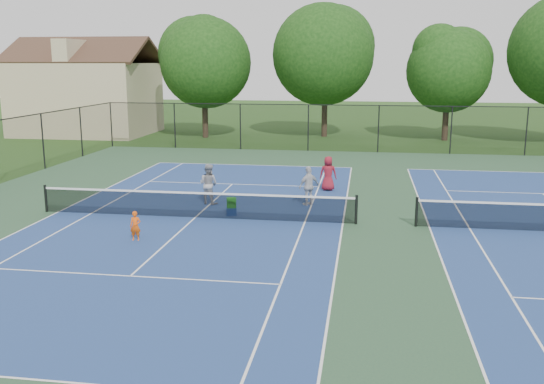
% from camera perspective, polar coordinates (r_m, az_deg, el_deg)
% --- Properties ---
extents(ground, '(140.00, 140.00, 0.00)m').
position_cam_1_polar(ground, '(21.96, 10.64, -3.11)').
color(ground, '#234716').
rests_on(ground, ground).
extents(court_pad, '(36.00, 36.00, 0.01)m').
position_cam_1_polar(court_pad, '(21.96, 10.64, -3.10)').
color(court_pad, '#294932').
rests_on(court_pad, ground).
extents(tennis_court_left, '(12.00, 23.83, 1.07)m').
position_cam_1_polar(tennis_court_left, '(22.78, -7.24, -2.19)').
color(tennis_court_left, navy).
rests_on(tennis_court_left, ground).
extents(perimeter_fence, '(36.08, 36.08, 3.02)m').
position_cam_1_polar(perimeter_fence, '(21.60, 10.81, 1.00)').
color(perimeter_fence, black).
rests_on(perimeter_fence, ground).
extents(tree_back_a, '(6.80, 6.80, 9.15)m').
position_cam_1_polar(tree_back_a, '(46.81, -6.44, 12.49)').
color(tree_back_a, '#2D2116').
rests_on(tree_back_a, ground).
extents(tree_back_b, '(7.60, 7.60, 10.03)m').
position_cam_1_polar(tree_back_b, '(47.31, 5.07, 13.19)').
color(tree_back_b, '#2D2116').
rests_on(tree_back_b, ground).
extents(tree_back_c, '(6.00, 6.00, 8.40)m').
position_cam_1_polar(tree_back_c, '(46.56, 16.30, 11.40)').
color(tree_back_c, '#2D2116').
rests_on(tree_back_c, ground).
extents(clapboard_house, '(10.80, 8.10, 7.65)m').
position_cam_1_polar(clapboard_house, '(51.31, -17.04, 8.71)').
color(clapboard_house, tan).
rests_on(clapboard_house, ground).
extents(child_player, '(0.38, 0.27, 0.97)m').
position_cam_1_polar(child_player, '(20.16, -12.73, -3.14)').
color(child_player, '#F05610').
rests_on(child_player, ground).
extents(instructor, '(0.96, 0.85, 1.66)m').
position_cam_1_polar(instructor, '(24.80, -5.99, 0.76)').
color(instructor, '#98989B').
rests_on(instructor, ground).
extents(bystander_a, '(0.96, 0.90, 1.59)m').
position_cam_1_polar(bystander_a, '(24.45, 3.49, 0.56)').
color(bystander_a, silver).
rests_on(bystander_a, ground).
extents(bystander_c, '(0.78, 0.53, 1.56)m').
position_cam_1_polar(bystander_c, '(27.38, 5.31, 1.75)').
color(bystander_c, maroon).
rests_on(bystander_c, ground).
extents(ball_crate, '(0.43, 0.35, 0.30)m').
position_cam_1_polar(ball_crate, '(23.00, -3.83, -1.84)').
color(ball_crate, navy).
rests_on(ball_crate, ground).
extents(ball_hopper, '(0.41, 0.36, 0.38)m').
position_cam_1_polar(ball_hopper, '(22.92, -3.84, -1.01)').
color(ball_hopper, '#219C1B').
rests_on(ball_hopper, ball_crate).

